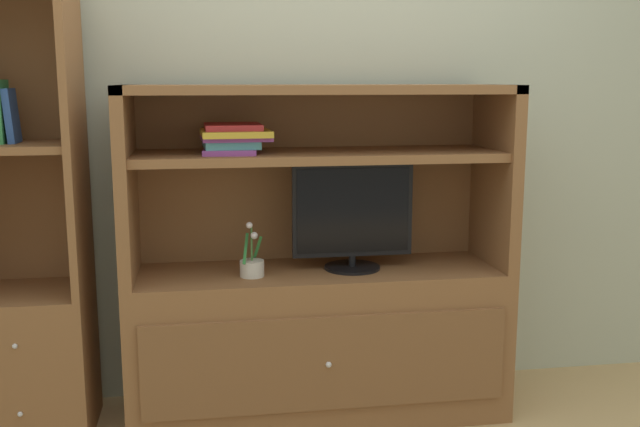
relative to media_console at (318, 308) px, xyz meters
The scene contains 6 objects.
painted_rear_wall 0.99m from the media_console, 90.00° to the left, with size 6.00×0.10×2.80m, color #ADB29E.
media_console is the anchor object (origin of this frame).
tv_monitor 0.43m from the media_console, ahead, with size 0.51×0.24×0.45m.
potted_plant 0.37m from the media_console, 165.78° to the right, with size 0.10×0.11×0.23m.
magazine_stack 0.81m from the media_console, behind, with size 0.28×0.31×0.12m.
bookshelf_tall 1.19m from the media_console, behind, with size 0.49×0.44×1.89m.
Camera 1 is at (-0.47, -2.58, 1.44)m, focal length 41.20 mm.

